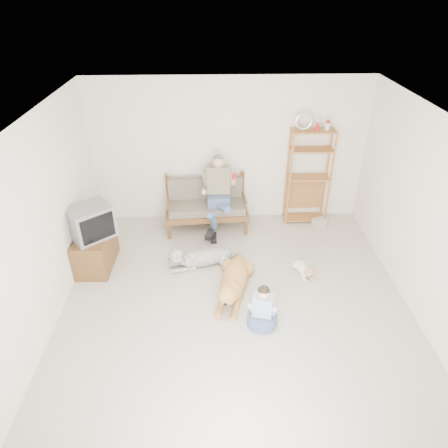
{
  "coord_description": "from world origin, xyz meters",
  "views": [
    {
      "loc": [
        -0.31,
        -4.13,
        4.08
      ],
      "look_at": [
        -0.14,
        1.0,
        0.89
      ],
      "focal_mm": 32.0,
      "sensor_mm": 36.0,
      "label": 1
    }
  ],
  "objects_px": {
    "golden_retriever": "(233,282)",
    "tv_stand": "(96,250)",
    "etagere": "(308,176)",
    "loveseat": "(207,204)"
  },
  "relations": [
    {
      "from": "golden_retriever",
      "to": "tv_stand",
      "type": "bearing_deg",
      "value": 174.28
    },
    {
      "from": "etagere",
      "to": "tv_stand",
      "type": "bearing_deg",
      "value": -160.11
    },
    {
      "from": "etagere",
      "to": "golden_retriever",
      "type": "height_order",
      "value": "etagere"
    },
    {
      "from": "loveseat",
      "to": "tv_stand",
      "type": "bearing_deg",
      "value": -151.01
    },
    {
      "from": "tv_stand",
      "to": "golden_retriever",
      "type": "bearing_deg",
      "value": -17.19
    },
    {
      "from": "loveseat",
      "to": "golden_retriever",
      "type": "bearing_deg",
      "value": -82.04
    },
    {
      "from": "loveseat",
      "to": "golden_retriever",
      "type": "height_order",
      "value": "loveseat"
    },
    {
      "from": "loveseat",
      "to": "etagere",
      "type": "relative_size",
      "value": 0.73
    },
    {
      "from": "etagere",
      "to": "tv_stand",
      "type": "height_order",
      "value": "etagere"
    },
    {
      "from": "tv_stand",
      "to": "golden_retriever",
      "type": "height_order",
      "value": "tv_stand"
    }
  ]
}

